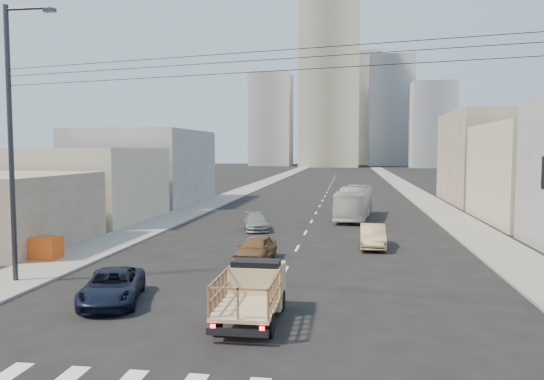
% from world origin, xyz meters
% --- Properties ---
extents(ground, '(420.00, 420.00, 0.00)m').
position_xyz_m(ground, '(0.00, 0.00, 0.00)').
color(ground, black).
rests_on(ground, ground).
extents(sidewalk_left, '(3.50, 180.00, 0.12)m').
position_xyz_m(sidewalk_left, '(-11.75, 70.00, 0.06)').
color(sidewalk_left, gray).
rests_on(sidewalk_left, ground).
extents(sidewalk_right, '(3.50, 180.00, 0.12)m').
position_xyz_m(sidewalk_right, '(11.75, 70.00, 0.06)').
color(sidewalk_right, gray).
rests_on(sidewalk_right, ground).
extents(lane_dashes, '(0.15, 104.00, 0.01)m').
position_xyz_m(lane_dashes, '(0.00, 53.00, 0.01)').
color(lane_dashes, silver).
rests_on(lane_dashes, ground).
extents(flatbed_pickup, '(1.95, 4.41, 1.90)m').
position_xyz_m(flatbed_pickup, '(-0.25, 0.49, 1.09)').
color(flatbed_pickup, tan).
rests_on(flatbed_pickup, ground).
extents(navy_pickup, '(3.17, 4.87, 1.25)m').
position_xyz_m(navy_pickup, '(-5.93, 1.76, 0.62)').
color(navy_pickup, black).
rests_on(navy_pickup, ground).
extents(city_bus, '(3.40, 9.97, 2.72)m').
position_xyz_m(city_bus, '(3.48, 28.42, 1.36)').
color(city_bus, '#BBBBB7').
rests_on(city_bus, ground).
extents(sedan_brown, '(2.03, 4.15, 1.36)m').
position_xyz_m(sedan_brown, '(-1.80, 9.95, 0.68)').
color(sedan_brown, brown).
rests_on(sedan_brown, ground).
extents(sedan_tan, '(1.51, 4.21, 1.38)m').
position_xyz_m(sedan_tan, '(4.46, 14.89, 0.69)').
color(sedan_tan, '#A08B5D').
rests_on(sedan_tan, ground).
extents(sedan_grey, '(2.62, 4.42, 1.20)m').
position_xyz_m(sedan_grey, '(-3.68, 20.71, 0.60)').
color(sedan_grey, gray).
rests_on(sedan_grey, ground).
extents(streetlamp_left, '(2.36, 0.25, 12.00)m').
position_xyz_m(streetlamp_left, '(-11.39, 4.00, 6.44)').
color(streetlamp_left, '#2D2D33').
rests_on(streetlamp_left, ground).
extents(overhead_wires, '(23.01, 5.02, 0.72)m').
position_xyz_m(overhead_wires, '(0.00, 1.50, 8.97)').
color(overhead_wires, black).
rests_on(overhead_wires, ground).
extents(crate_stack, '(1.80, 1.20, 1.14)m').
position_xyz_m(crate_stack, '(-13.00, 8.52, 0.69)').
color(crate_stack, '#DE4D14').
rests_on(crate_stack, sidewalk_left).
extents(bldg_right_far, '(12.00, 16.00, 10.00)m').
position_xyz_m(bldg_right_far, '(20.00, 44.00, 5.00)').
color(bldg_right_far, gray).
rests_on(bldg_right_far, ground).
extents(bldg_left_mid, '(11.00, 12.00, 6.00)m').
position_xyz_m(bldg_left_mid, '(-19.00, 24.00, 3.00)').
color(bldg_left_mid, beige).
rests_on(bldg_left_mid, ground).
extents(bldg_left_far, '(12.00, 16.00, 8.00)m').
position_xyz_m(bldg_left_far, '(-19.50, 39.00, 4.00)').
color(bldg_left_far, gray).
rests_on(bldg_left_far, ground).
extents(high_rise_tower, '(20.00, 20.00, 60.00)m').
position_xyz_m(high_rise_tower, '(-4.00, 170.00, 30.00)').
color(high_rise_tower, gray).
rests_on(high_rise_tower, ground).
extents(midrise_ne, '(16.00, 16.00, 40.00)m').
position_xyz_m(midrise_ne, '(18.00, 185.00, 20.00)').
color(midrise_ne, gray).
rests_on(midrise_ne, ground).
extents(midrise_nw, '(15.00, 15.00, 34.00)m').
position_xyz_m(midrise_nw, '(-26.00, 180.00, 17.00)').
color(midrise_nw, gray).
rests_on(midrise_nw, ground).
extents(midrise_back, '(18.00, 18.00, 44.00)m').
position_xyz_m(midrise_back, '(6.00, 200.00, 22.00)').
color(midrise_back, gray).
rests_on(midrise_back, ground).
extents(midrise_east, '(14.00, 14.00, 28.00)m').
position_xyz_m(midrise_east, '(30.00, 165.00, 14.00)').
color(midrise_east, gray).
rests_on(midrise_east, ground).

